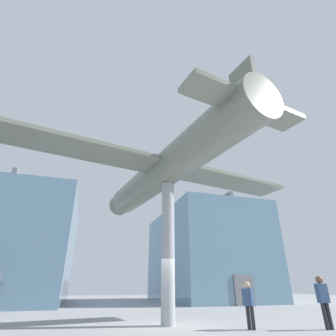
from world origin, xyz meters
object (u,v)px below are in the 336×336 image
Objects in this scene: visitor_person at (249,302)px; visitor_second at (323,297)px; support_pylon_central at (168,247)px; suspended_airplane at (165,170)px.

visitor_second is at bearing -131.05° from visitor_person.
visitor_second is at bearing -26.69° from support_pylon_central.
visitor_person is at bearing -13.79° from visitor_second.
visitor_person is at bearing -34.92° from support_pylon_central.
support_pylon_central reaches higher than visitor_second.
support_pylon_central is at bearing 31.42° from visitor_person.
suspended_airplane reaches higher than visitor_person.
suspended_airplane is 9.33× the size of visitor_person.
suspended_airplane is at bearing -25.32° from visitor_second.
support_pylon_central is 0.40× the size of suspended_airplane.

